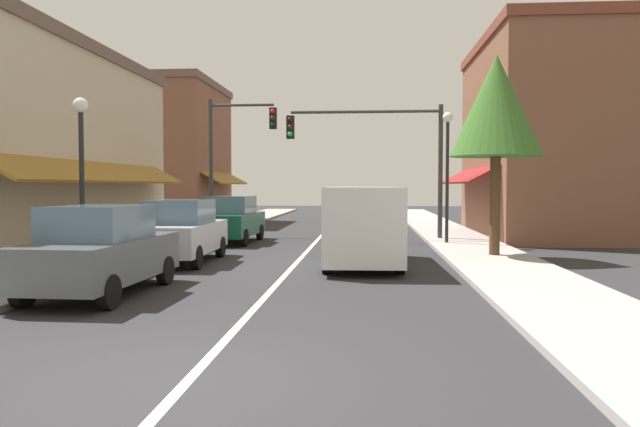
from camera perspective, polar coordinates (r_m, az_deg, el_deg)
name	(u,v)px	position (r m, az deg, el deg)	size (l,w,h in m)	color
ground_plane	(319,239)	(24.56, -0.11, -2.38)	(80.00, 80.00, 0.00)	#28282B
sidewalk_left	(187,236)	(25.59, -12.49, -2.11)	(2.60, 56.00, 0.12)	gray
sidewalk_right	(455,238)	(24.73, 12.70, -2.27)	(2.60, 56.00, 0.12)	#A39E99
lane_center_stripe	(319,238)	(24.56, -0.11, -2.38)	(0.14, 52.00, 0.01)	silver
storefront_left_block	(0,147)	(21.82, -28.02, 5.60)	(7.15, 14.20, 6.79)	#BCAD8E
storefront_right_block	(538,138)	(27.44, 19.93, 6.75)	(6.14, 10.20, 8.38)	brown
storefront_far_left	(171,153)	(36.28, -13.90, 5.58)	(6.60, 8.20, 8.12)	brown
parked_car_nearest_left	(101,251)	(12.58, -20.07, -3.34)	(1.87, 4.15, 1.77)	#4C5156
parked_car_second_left	(181,231)	(17.26, -13.02, -1.66)	(1.83, 4.13, 1.77)	#B7BABF
parked_car_third_left	(232,220)	(22.91, -8.37, -0.57)	(1.88, 4.15, 1.77)	#0F4C33
van_in_lane	(362,223)	(16.28, 3.99, -0.91)	(2.12, 5.23, 2.12)	silver
traffic_signal_mast_arm	(383,146)	(23.72, 6.00, 6.36)	(6.09, 0.50, 5.29)	#333333
traffic_signal_left_corner	(232,146)	(26.34, -8.34, 6.31)	(3.00, 0.50, 5.87)	#333333
street_lamp_left_near	(81,154)	(15.64, -21.66, 5.27)	(0.36, 0.36, 4.27)	black
street_lamp_right_mid	(447,156)	(22.03, 11.97, 5.35)	(0.36, 0.36, 4.77)	black
tree_right_near	(496,107)	(18.55, 16.35, 9.67)	(2.69, 2.69, 5.98)	#4C331E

